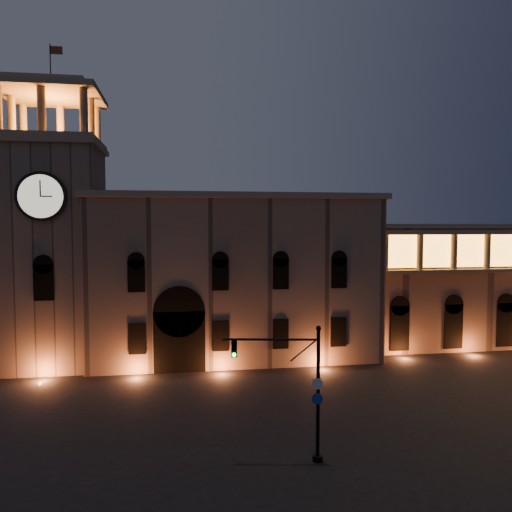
{
  "coord_description": "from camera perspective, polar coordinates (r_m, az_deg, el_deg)",
  "views": [
    {
      "loc": [
        -7.93,
        -32.35,
        14.3
      ],
      "look_at": [
        -0.48,
        16.0,
        11.32
      ],
      "focal_mm": 35.0,
      "sensor_mm": 36.0,
      "label": 1
    }
  ],
  "objects": [
    {
      "name": "ground",
      "position": [
        36.25,
        4.89,
        -19.76
      ],
      "size": [
        160.0,
        160.0,
        0.0
      ],
      "primitive_type": "plane",
      "color": "black",
      "rests_on": "ground"
    },
    {
      "name": "government_building",
      "position": [
        54.87,
        -2.6,
        -2.3
      ],
      "size": [
        30.8,
        12.8,
        17.6
      ],
      "color": "#79614F",
      "rests_on": "ground"
    },
    {
      "name": "clock_tower",
      "position": [
        54.82,
        -22.02,
        1.35
      ],
      "size": [
        9.8,
        9.8,
        32.4
      ],
      "color": "#79614F",
      "rests_on": "ground"
    },
    {
      "name": "colonnade_wing",
      "position": [
        69.35,
        26.48,
        -2.65
      ],
      "size": [
        40.6,
        11.5,
        14.5
      ],
      "color": "#755C4B",
      "rests_on": "ground"
    },
    {
      "name": "traffic_light",
      "position": [
        31.26,
        5.17,
        -15.05
      ],
      "size": [
        6.0,
        1.37,
        8.32
      ],
      "rotation": [
        0.0,
        0.0,
        -0.17
      ],
      "color": "black",
      "rests_on": "ground"
    }
  ]
}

